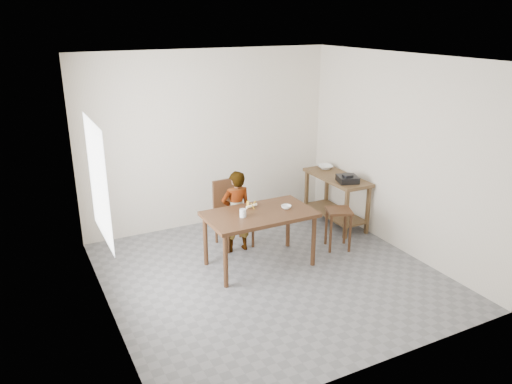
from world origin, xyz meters
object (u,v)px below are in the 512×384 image
prep_counter (336,200)px  child (236,212)px  dining_chair (234,214)px  stool (338,229)px  dining_table (259,239)px

prep_counter → child: size_ratio=1.02×
child → dining_chair: child is taller
child → dining_chair: bearing=-100.9°
child → stool: 1.47m
dining_table → prep_counter: bearing=22.1°
dining_table → prep_counter: size_ratio=1.17×
prep_counter → stool: size_ratio=2.04×
prep_counter → child: (-1.80, -0.16, 0.19)m
dining_table → dining_chair: size_ratio=1.48×
prep_counter → stool: bearing=-123.2°
prep_counter → dining_chair: size_ratio=1.27×
prep_counter → dining_chair: (-1.76, 0.01, 0.07)m
dining_table → child: size_ratio=1.19×
child → dining_table: bearing=102.1°
dining_table → dining_chair: (-0.04, 0.71, 0.10)m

